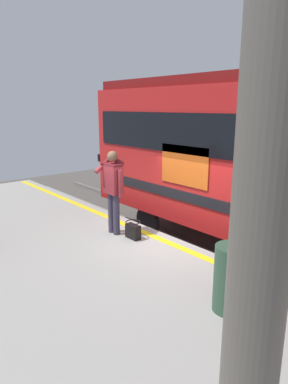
% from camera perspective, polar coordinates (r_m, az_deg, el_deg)
% --- Properties ---
extents(ground_plane, '(25.05, 25.05, 0.00)m').
position_cam_1_polar(ground_plane, '(7.75, 3.68, -14.24)').
color(ground_plane, '#4C4742').
extents(platform, '(14.57, 4.58, 1.04)m').
position_cam_1_polar(platform, '(6.31, -11.99, -16.25)').
color(platform, gray).
rests_on(platform, ground).
extents(safety_line, '(14.28, 0.16, 0.01)m').
position_cam_1_polar(safety_line, '(7.12, 2.07, -7.60)').
color(safety_line, yellow).
rests_on(safety_line, platform).
extents(track_rail_near, '(18.94, 0.08, 0.16)m').
position_cam_1_polar(track_rail_near, '(8.82, 11.46, -10.26)').
color(track_rail_near, slate).
rests_on(track_rail_near, ground).
extents(track_rail_far, '(18.94, 0.08, 0.16)m').
position_cam_1_polar(track_rail_far, '(9.91, 16.66, -7.79)').
color(track_rail_far, slate).
rests_on(track_rail_far, ground).
extents(passenger, '(0.57, 0.55, 1.76)m').
position_cam_1_polar(passenger, '(7.09, -5.11, 1.08)').
color(passenger, '#383347').
rests_on(passenger, platform).
extents(handbag, '(0.34, 0.31, 0.36)m').
position_cam_1_polar(handbag, '(7.03, -1.85, -6.45)').
color(handbag, black).
rests_on(handbag, platform).
extents(station_column, '(0.40, 0.40, 3.63)m').
position_cam_1_polar(station_column, '(2.27, 18.92, -7.91)').
color(station_column, '#59544C').
rests_on(station_column, platform).
extents(trash_bin, '(0.46, 0.46, 0.91)m').
position_cam_1_polar(trash_bin, '(4.74, 14.39, -13.85)').
color(trash_bin, '#2D4C38').
rests_on(trash_bin, platform).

